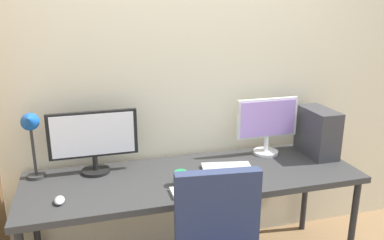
% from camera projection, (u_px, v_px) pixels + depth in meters
% --- Properties ---
extents(wall_back, '(4.52, 0.10, 2.60)m').
position_uv_depth(wall_back, '(177.00, 76.00, 2.73)').
color(wall_back, beige).
rests_on(wall_back, ground_plane).
extents(desk, '(2.12, 0.68, 0.74)m').
position_uv_depth(desk, '(194.00, 182.00, 2.52)').
color(desk, '#333333').
rests_on(desk, ground_plane).
extents(monitor_left, '(0.55, 0.18, 0.41)m').
position_uv_depth(monitor_left, '(93.00, 138.00, 2.48)').
color(monitor_left, black).
rests_on(monitor_left, desk).
extents(monitor_right, '(0.45, 0.18, 0.41)m').
position_uv_depth(monitor_right, '(267.00, 123.00, 2.79)').
color(monitor_right, silver).
rests_on(monitor_right, desk).
extents(pc_tower, '(0.17, 0.34, 0.34)m').
position_uv_depth(pc_tower, '(318.00, 132.00, 2.79)').
color(pc_tower, '#38383D').
rests_on(pc_tower, desk).
extents(desk_lamp, '(0.11, 0.15, 0.45)m').
position_uv_depth(desk_lamp, '(31.00, 132.00, 2.36)').
color(desk_lamp, '#333333').
rests_on(desk_lamp, desk).
extents(keyboard_main, '(0.40, 0.13, 0.02)m').
position_uv_depth(keyboard_main, '(205.00, 189.00, 2.29)').
color(keyboard_main, silver).
rests_on(keyboard_main, desk).
extents(computer_mouse, '(0.06, 0.10, 0.03)m').
position_uv_depth(computer_mouse, '(59.00, 200.00, 2.15)').
color(computer_mouse, silver).
rests_on(computer_mouse, desk).
extents(laptop_closed, '(0.35, 0.27, 0.02)m').
position_uv_depth(laptop_closed, '(228.00, 170.00, 2.54)').
color(laptop_closed, silver).
rests_on(laptop_closed, desk).
extents(coffee_mug, '(0.11, 0.08, 0.09)m').
position_uv_depth(coffee_mug, '(181.00, 178.00, 2.35)').
color(coffee_mug, '#1E8C4C').
rests_on(coffee_mug, desk).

